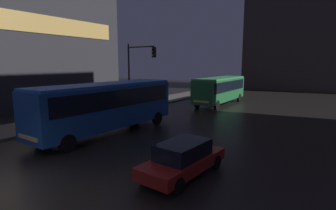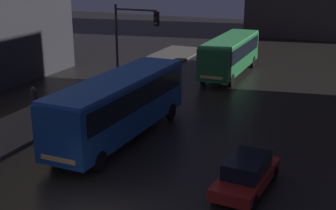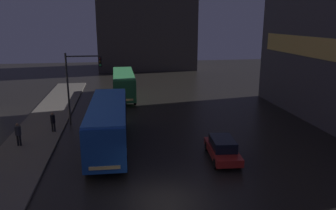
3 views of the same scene
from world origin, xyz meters
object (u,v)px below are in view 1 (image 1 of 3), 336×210
Objects in this scene: pedestrian_far at (104,104)px; traffic_light_main at (137,67)px; bus_far at (220,88)px; pedestrian_mid at (63,105)px; bus_near at (107,103)px; car_taxi at (183,158)px.

pedestrian_far is 0.25× the size of traffic_light_main.
pedestrian_mid is at bearing 61.18° from bus_far.
traffic_light_main is (-2.54, 6.21, 2.25)m from bus_near.
bus_near is 16.13m from bus_far.
bus_near is at bearing -67.75° from traffic_light_main.
bus_near is at bearing -41.06° from pedestrian_far.
bus_near is at bearing 84.42° from bus_far.
car_taxi is 14.24m from traffic_light_main.
car_taxi is (7.65, -3.07, -1.34)m from bus_near.
traffic_light_main is (-10.19, 9.28, 3.59)m from car_taxi.
pedestrian_mid is (-8.03, -14.89, -0.72)m from bus_far.
bus_far is (1.43, 16.07, -0.16)m from bus_near.
bus_near is 6.76m from pedestrian_mid.
car_taxi is at bearing 159.46° from bus_near.
bus_near is 1.08× the size of bus_far.
car_taxi is 0.69× the size of traffic_light_main.
traffic_light_main reaches higher than pedestrian_mid.
pedestrian_far is (1.94, 2.87, -0.08)m from pedestrian_mid.
traffic_light_main is at bearing 45.67° from pedestrian_far.
bus_far is 13.50m from pedestrian_far.
car_taxi is at bearing -30.14° from pedestrian_far.
bus_near is 2.42× the size of car_taxi.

